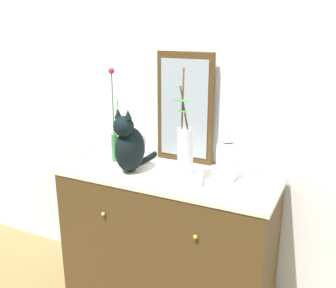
% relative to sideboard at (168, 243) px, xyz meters
% --- Properties ---
extents(wall_back, '(4.40, 0.08, 2.60)m').
position_rel_sideboard_xyz_m(wall_back, '(0.00, 0.33, 0.84)').
color(wall_back, silver).
rests_on(wall_back, ground_plane).
extents(sideboard, '(1.29, 0.54, 0.93)m').
position_rel_sideboard_xyz_m(sideboard, '(0.00, 0.00, 0.00)').
color(sideboard, '#463116').
rests_on(sideboard, ground_plane).
extents(mirror_leaning, '(0.36, 0.03, 0.68)m').
position_rel_sideboard_xyz_m(mirror_leaning, '(0.00, 0.24, 0.80)').
color(mirror_leaning, '#412C13').
rests_on(mirror_leaning, sideboard).
extents(cat_sitting, '(0.16, 0.42, 0.39)m').
position_rel_sideboard_xyz_m(cat_sitting, '(-0.22, -0.07, 0.62)').
color(cat_sitting, black).
rests_on(cat_sitting, sideboard).
extents(vase_slim_green, '(0.06, 0.04, 0.59)m').
position_rel_sideboard_xyz_m(vase_slim_green, '(-0.40, 0.05, 0.64)').
color(vase_slim_green, '#346F3E').
rests_on(vase_slim_green, sideboard).
extents(bowl_porcelain, '(0.19, 0.19, 0.06)m').
position_rel_sideboard_xyz_m(bowl_porcelain, '(0.15, -0.10, 0.49)').
color(bowl_porcelain, white).
rests_on(bowl_porcelain, sideboard).
extents(vase_glass_clear, '(0.14, 0.13, 0.56)m').
position_rel_sideboard_xyz_m(vase_glass_clear, '(0.15, -0.10, 0.67)').
color(vase_glass_clear, silver).
rests_on(vase_glass_clear, bowl_porcelain).
extents(jar_lidded_porcelain, '(0.10, 0.10, 0.29)m').
position_rel_sideboard_xyz_m(jar_lidded_porcelain, '(0.34, 0.05, 0.59)').
color(jar_lidded_porcelain, white).
rests_on(jar_lidded_porcelain, sideboard).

